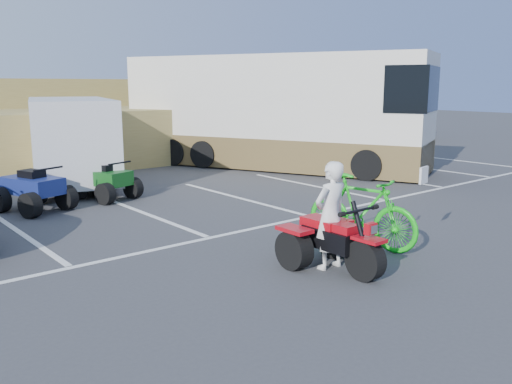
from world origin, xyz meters
TOP-DOWN VIEW (x-y plane):
  - ground at (0.00, 0.00)m, footprint 100.00×100.00m
  - parking_stripes at (0.87, 4.07)m, footprint 28.00×5.16m
  - grass_embankment at (0.00, 15.48)m, footprint 40.00×8.50m
  - red_trike_atv at (0.50, -0.37)m, footprint 1.26×1.68m
  - rider at (0.50, -0.22)m, footprint 0.63×0.41m
  - green_dirt_bike at (1.80, 0.22)m, footprint 1.02×2.25m
  - cargo_trailer at (0.16, 9.62)m, footprint 3.61×5.72m
  - rv_motorhome at (6.95, 8.47)m, footprint 6.81×10.74m
  - quad_atv_blue at (-1.85, 6.89)m, footprint 1.69×1.95m
  - quad_atv_green at (-0.00, 7.07)m, footprint 1.55×1.81m

SIDE VIEW (x-z plane):
  - ground at x=0.00m, z-range 0.00..0.00m
  - red_trike_atv at x=0.50m, z-range -0.54..0.54m
  - quad_atv_blue at x=-1.85m, z-range -0.53..0.53m
  - quad_atv_green at x=0.00m, z-range -0.50..0.50m
  - parking_stripes at x=0.87m, z-range 0.00..0.01m
  - green_dirt_bike at x=1.80m, z-range 0.00..1.31m
  - rider at x=0.50m, z-range 0.00..1.73m
  - cargo_trailer at x=0.16m, z-range 0.10..2.59m
  - grass_embankment at x=0.00m, z-range -0.13..2.97m
  - rv_motorhome at x=6.95m, z-range -0.25..3.56m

